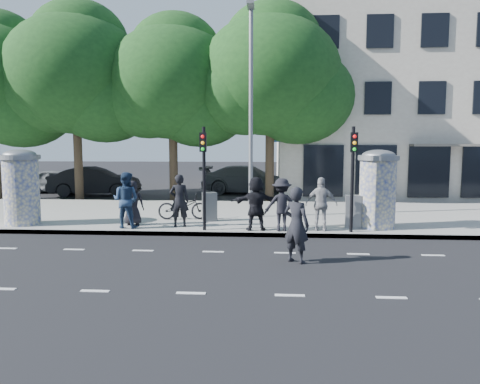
# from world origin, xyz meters

# --- Properties ---
(ground) EXTENTS (120.00, 120.00, 0.00)m
(ground) POSITION_xyz_m (0.00, 0.00, 0.00)
(ground) COLOR black
(ground) RESTS_ON ground
(sidewalk) EXTENTS (40.00, 8.00, 0.15)m
(sidewalk) POSITION_xyz_m (0.00, 7.50, 0.07)
(sidewalk) COLOR gray
(sidewalk) RESTS_ON ground
(curb) EXTENTS (40.00, 0.10, 0.16)m
(curb) POSITION_xyz_m (0.00, 3.55, 0.07)
(curb) COLOR slate
(curb) RESTS_ON ground
(lane_dash_near) EXTENTS (32.00, 0.12, 0.01)m
(lane_dash_near) POSITION_xyz_m (0.00, -2.20, 0.00)
(lane_dash_near) COLOR silver
(lane_dash_near) RESTS_ON ground
(lane_dash_far) EXTENTS (32.00, 0.12, 0.01)m
(lane_dash_far) POSITION_xyz_m (0.00, 1.40, 0.00)
(lane_dash_far) COLOR silver
(lane_dash_far) RESTS_ON ground
(ad_column_left) EXTENTS (1.36, 1.36, 2.65)m
(ad_column_left) POSITION_xyz_m (-7.20, 4.50, 1.54)
(ad_column_left) COLOR beige
(ad_column_left) RESTS_ON sidewalk
(ad_column_right) EXTENTS (1.36, 1.36, 2.65)m
(ad_column_right) POSITION_xyz_m (5.20, 4.70, 1.54)
(ad_column_right) COLOR beige
(ad_column_right) RESTS_ON sidewalk
(traffic_pole_near) EXTENTS (0.22, 0.31, 3.40)m
(traffic_pole_near) POSITION_xyz_m (-0.60, 3.79, 2.23)
(traffic_pole_near) COLOR black
(traffic_pole_near) RESTS_ON sidewalk
(traffic_pole_far) EXTENTS (0.22, 0.31, 3.40)m
(traffic_pole_far) POSITION_xyz_m (4.20, 3.79, 2.23)
(traffic_pole_far) COLOR black
(traffic_pole_far) RESTS_ON sidewalk
(street_lamp) EXTENTS (0.25, 0.93, 8.00)m
(street_lamp) POSITION_xyz_m (0.80, 6.63, 4.79)
(street_lamp) COLOR slate
(street_lamp) RESTS_ON sidewalk
(tree_mid_left) EXTENTS (7.20, 7.20, 9.57)m
(tree_mid_left) POSITION_xyz_m (-8.50, 12.50, 6.50)
(tree_mid_left) COLOR #38281C
(tree_mid_left) RESTS_ON ground
(tree_near_left) EXTENTS (6.80, 6.80, 8.97)m
(tree_near_left) POSITION_xyz_m (-3.50, 12.70, 6.06)
(tree_near_left) COLOR #38281C
(tree_near_left) RESTS_ON ground
(tree_center) EXTENTS (7.00, 7.00, 9.30)m
(tree_center) POSITION_xyz_m (1.50, 12.30, 6.31)
(tree_center) COLOR #38281C
(tree_center) RESTS_ON ground
(building) EXTENTS (20.30, 15.85, 12.00)m
(building) POSITION_xyz_m (12.00, 19.99, 5.99)
(building) COLOR #AFA392
(building) RESTS_ON ground
(ped_a) EXTENTS (0.86, 0.66, 1.57)m
(ped_a) POSITION_xyz_m (-3.24, 4.61, 0.94)
(ped_a) COLOR black
(ped_a) RESTS_ON sidewalk
(ped_b) EXTENTS (0.70, 0.49, 1.81)m
(ped_b) POSITION_xyz_m (-1.55, 4.40, 1.06)
(ped_b) COLOR black
(ped_b) RESTS_ON sidewalk
(ped_c) EXTENTS (1.02, 0.85, 1.90)m
(ped_c) POSITION_xyz_m (-3.32, 4.09, 1.10)
(ped_c) COLOR navy
(ped_c) RESTS_ON sidewalk
(ped_d) EXTENTS (1.16, 0.72, 1.73)m
(ped_d) POSITION_xyz_m (1.95, 3.88, 1.02)
(ped_d) COLOR black
(ped_d) RESTS_ON sidewalk
(ped_e) EXTENTS (1.11, 0.74, 1.76)m
(ped_e) POSITION_xyz_m (3.24, 3.97, 1.03)
(ped_e) COLOR gray
(ped_e) RESTS_ON sidewalk
(ped_f) EXTENTS (1.69, 0.70, 1.79)m
(ped_f) POSITION_xyz_m (1.11, 3.95, 1.04)
(ped_f) COLOR black
(ped_f) RESTS_ON sidewalk
(man_road) EXTENTS (0.85, 0.79, 1.95)m
(man_road) POSITION_xyz_m (2.25, 0.42, 0.97)
(man_road) COLOR black
(man_road) RESTS_ON ground
(bicycle) EXTENTS (0.85, 1.94, 0.99)m
(bicycle) POSITION_xyz_m (-1.70, 5.90, 0.65)
(bicycle) COLOR black
(bicycle) RESTS_ON sidewalk
(cabinet_left) EXTENTS (0.60, 0.52, 1.05)m
(cabinet_left) POSITION_xyz_m (-0.67, 5.65, 0.68)
(cabinet_left) COLOR slate
(cabinet_left) RESTS_ON sidewalk
(cabinet_right) EXTENTS (0.57, 0.44, 1.11)m
(cabinet_right) POSITION_xyz_m (4.40, 4.64, 0.70)
(cabinet_right) COLOR slate
(cabinet_right) RESTS_ON sidewalk
(car_left) EXTENTS (1.74, 4.17, 1.41)m
(car_left) POSITION_xyz_m (-11.16, 15.92, 0.71)
(car_left) COLOR slate
(car_left) RESTS_ON ground
(car_mid) EXTENTS (2.28, 5.13, 1.64)m
(car_mid) POSITION_xyz_m (-8.40, 14.45, 0.82)
(car_mid) COLOR black
(car_mid) RESTS_ON ground
(car_right) EXTENTS (2.91, 5.88, 1.64)m
(car_right) POSITION_xyz_m (0.27, 16.22, 0.82)
(car_right) COLOR #56595E
(car_right) RESTS_ON ground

